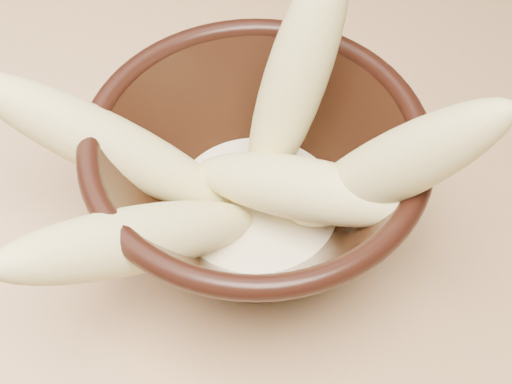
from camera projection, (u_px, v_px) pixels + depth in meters
bowl at (256, 183)px, 0.46m from camera, size 0.21×0.21×0.12m
milk_puddle at (256, 208)px, 0.48m from camera, size 0.12×0.12×0.02m
banana_upright at (295, 80)px, 0.43m from camera, size 0.06×0.11×0.17m
banana_left at (109, 146)px, 0.44m from camera, size 0.17×0.10×0.13m
banana_right at (386, 171)px, 0.40m from camera, size 0.14×0.06×0.17m
banana_across at (299, 188)px, 0.43m from camera, size 0.15×0.05×0.08m
banana_front at (138, 239)px, 0.40m from camera, size 0.11×0.18×0.12m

